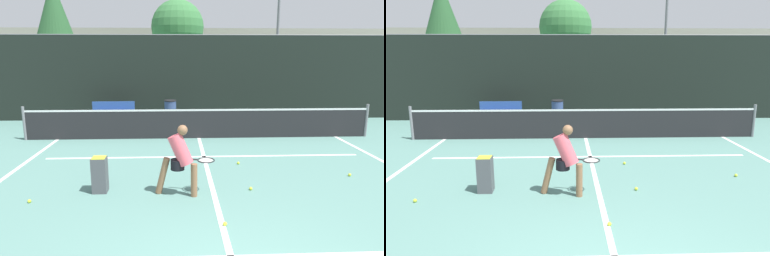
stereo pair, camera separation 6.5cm
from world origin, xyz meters
The scene contains 19 objects.
court_service_line centered at (0.00, 5.85, 0.00)m, with size 8.25×0.10×0.01m, color white.
court_center_mark centered at (0.00, 4.58, 0.00)m, with size 0.10×6.66×0.01m, color white.
court_sideline_left centered at (-4.51, 4.58, 0.00)m, with size 0.10×7.66×0.01m, color white.
net centered at (0.00, 7.91, 0.51)m, with size 11.09×0.09×1.07m.
fence_back centered at (0.00, 11.24, 1.71)m, with size 24.00×0.06×3.43m.
player_practicing centered at (-0.65, 3.36, 0.75)m, with size 1.21×0.48×1.39m.
tennis_ball_scattered_0 centered at (0.04, 2.11, 0.03)m, with size 0.07×0.07×0.07m, color #D1E033.
tennis_ball_scattered_1 centered at (-3.42, 3.12, 0.03)m, with size 0.07×0.07×0.07m, color #D1E033.
tennis_ball_scattered_2 centered at (0.80, 5.18, 0.03)m, with size 0.07×0.07×0.07m, color #D1E033.
tennis_ball_scattered_3 centered at (0.76, 3.54, 0.03)m, with size 0.07×0.07×0.07m, color #D1E033.
tennis_ball_scattered_4 centered at (3.13, 4.23, 0.03)m, with size 0.07×0.07×0.07m, color #D1E033.
ball_hopper centered at (-2.22, 3.59, 0.37)m, with size 0.28×0.28×0.71m.
courtside_bench centered at (-3.17, 10.41, 0.47)m, with size 1.64×0.41×0.86m.
trash_bin centered at (-0.96, 10.31, 0.47)m, with size 0.47×0.47×0.93m.
parked_car centered at (2.17, 14.86, 0.61)m, with size 1.61×3.93×1.45m.
tree_west centered at (0.86, 16.71, 3.18)m, with size 3.16×3.16×3.68m.
tree_mid centered at (-7.89, 18.62, 4.94)m, with size 2.63×2.63×7.01m.
tree_east centered at (-0.61, 21.08, 4.44)m, with size 3.54×3.54×6.23m.
building_far centered at (0.00, 26.99, 2.36)m, with size 36.00×2.40×4.73m, color gray.
Camera 2 is at (-0.64, -2.83, 2.66)m, focal length 32.00 mm.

